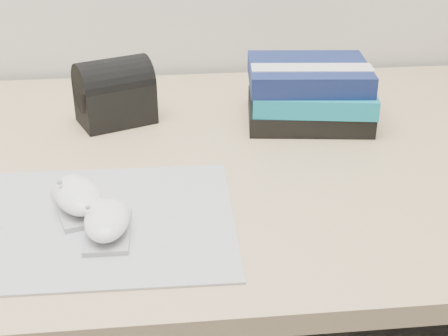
{
  "coord_description": "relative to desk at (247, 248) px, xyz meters",
  "views": [
    {
      "loc": [
        -0.15,
        0.67,
        1.18
      ],
      "look_at": [
        -0.06,
        1.45,
        0.77
      ],
      "focal_mm": 50.0,
      "sensor_mm": 36.0,
      "label": 1
    }
  ],
  "objects": [
    {
      "name": "mouse_rear",
      "position": [
        -0.27,
        -0.22,
        0.26
      ],
      "size": [
        0.09,
        0.12,
        0.05
      ],
      "color": "#9B9C9E",
      "rests_on": "mousepad"
    },
    {
      "name": "pouch",
      "position": [
        -0.23,
        0.09,
        0.29
      ],
      "size": [
        0.15,
        0.13,
        0.12
      ],
      "color": "black",
      "rests_on": "desk"
    },
    {
      "name": "book_stack",
      "position": [
        0.12,
        0.06,
        0.29
      ],
      "size": [
        0.24,
        0.2,
        0.11
      ],
      "color": "black",
      "rests_on": "desk"
    },
    {
      "name": "mouse_front",
      "position": [
        -0.22,
        -0.29,
        0.26
      ],
      "size": [
        0.06,
        0.1,
        0.04
      ],
      "color": "#9A9A9C",
      "rests_on": "mousepad"
    },
    {
      "name": "desk",
      "position": [
        0.0,
        0.0,
        0.0
      ],
      "size": [
        1.6,
        0.8,
        0.73
      ],
      "color": "tan",
      "rests_on": "ground"
    },
    {
      "name": "mousepad",
      "position": [
        -0.25,
        -0.25,
        0.24
      ],
      "size": [
        0.39,
        0.3,
        0.0
      ],
      "primitive_type": "cube",
      "rotation": [
        0.0,
        0.0,
        -0.02
      ],
      "color": "gray",
      "rests_on": "desk"
    }
  ]
}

